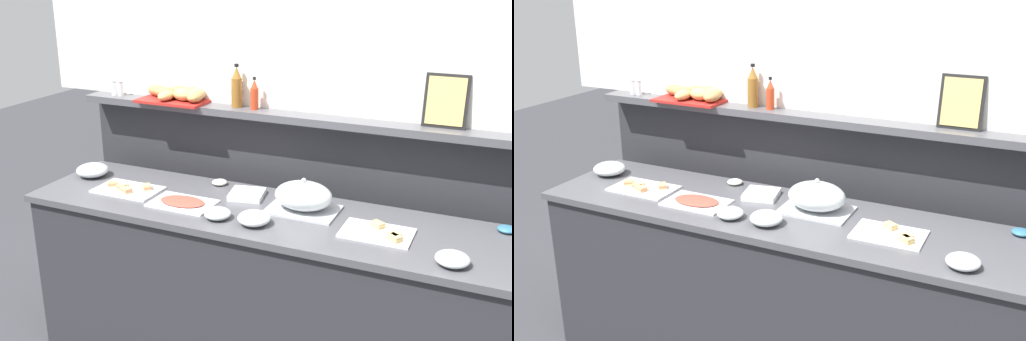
# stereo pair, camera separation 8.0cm
# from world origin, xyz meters

# --- Properties ---
(ground_plane) EXTENTS (12.00, 12.00, 0.00)m
(ground_plane) POSITION_xyz_m (0.00, 0.60, 0.00)
(ground_plane) COLOR #38383D
(buffet_counter) EXTENTS (2.53, 0.63, 0.92)m
(buffet_counter) POSITION_xyz_m (0.00, 0.00, 0.46)
(buffet_counter) COLOR #2D2D33
(buffet_counter) RESTS_ON ground_plane
(back_ledge_unit) EXTENTS (2.71, 0.22, 1.31)m
(back_ledge_unit) POSITION_xyz_m (0.00, 0.49, 0.69)
(back_ledge_unit) COLOR #2D2D33
(back_ledge_unit) RESTS_ON ground_plane
(sandwich_platter_rear) EXTENTS (0.31, 0.22, 0.04)m
(sandwich_platter_rear) POSITION_xyz_m (0.53, -0.03, 0.92)
(sandwich_platter_rear) COLOR white
(sandwich_platter_rear) RESTS_ON buffet_counter
(sandwich_platter_front) EXTENTS (0.34, 0.22, 0.04)m
(sandwich_platter_front) POSITION_xyz_m (-0.81, -0.04, 0.93)
(sandwich_platter_front) COLOR silver
(sandwich_platter_front) RESTS_ON buffet_counter
(cold_cuts_platter) EXTENTS (0.32, 0.21, 0.02)m
(cold_cuts_platter) POSITION_xyz_m (-0.45, -0.08, 0.93)
(cold_cuts_platter) COLOR silver
(cold_cuts_platter) RESTS_ON buffet_counter
(serving_cloche) EXTENTS (0.34, 0.24, 0.17)m
(serving_cloche) POSITION_xyz_m (0.13, 0.08, 0.99)
(serving_cloche) COLOR #B7BABF
(serving_cloche) RESTS_ON buffet_counter
(glass_bowl_large) EXTENTS (0.14, 0.14, 0.06)m
(glass_bowl_large) POSITION_xyz_m (0.86, -0.19, 0.94)
(glass_bowl_large) COLOR silver
(glass_bowl_large) RESTS_ON buffet_counter
(glass_bowl_medium) EXTENTS (0.18, 0.18, 0.07)m
(glass_bowl_medium) POSITION_xyz_m (-1.13, 0.07, 0.95)
(glass_bowl_medium) COLOR silver
(glass_bowl_medium) RESTS_ON buffet_counter
(glass_bowl_small) EXTENTS (0.13, 0.13, 0.05)m
(glass_bowl_small) POSITION_xyz_m (-0.21, -0.17, 0.94)
(glass_bowl_small) COLOR silver
(glass_bowl_small) RESTS_ON buffet_counter
(glass_bowl_extra) EXTENTS (0.15, 0.15, 0.06)m
(glass_bowl_extra) POSITION_xyz_m (-0.03, -0.16, 0.94)
(glass_bowl_extra) COLOR silver
(glass_bowl_extra) RESTS_ON buffet_counter
(condiment_bowl_red) EXTENTS (0.08, 0.08, 0.03)m
(condiment_bowl_red) POSITION_xyz_m (-0.41, 0.24, 0.93)
(condiment_bowl_red) COLOR silver
(condiment_bowl_red) RESTS_ON buffet_counter
(condiment_bowl_teal) EXTENTS (0.08, 0.08, 0.03)m
(condiment_bowl_teal) POSITION_xyz_m (1.04, 0.23, 0.93)
(condiment_bowl_teal) COLOR teal
(condiment_bowl_teal) RESTS_ON buffet_counter
(napkin_stack) EXTENTS (0.20, 0.20, 0.03)m
(napkin_stack) POSITION_xyz_m (-0.20, 0.14, 0.93)
(napkin_stack) COLOR white
(napkin_stack) RESTS_ON buffet_counter
(vinegar_bottle_amber) EXTENTS (0.06, 0.06, 0.24)m
(vinegar_bottle_amber) POSITION_xyz_m (-0.39, 0.43, 1.41)
(vinegar_bottle_amber) COLOR #8E5B23
(vinegar_bottle_amber) RESTS_ON back_ledge_unit
(hot_sauce_bottle) EXTENTS (0.04, 0.04, 0.18)m
(hot_sauce_bottle) POSITION_xyz_m (-0.28, 0.42, 1.39)
(hot_sauce_bottle) COLOR red
(hot_sauce_bottle) RESTS_ON back_ledge_unit
(salt_shaker) EXTENTS (0.03, 0.03, 0.09)m
(salt_shaker) POSITION_xyz_m (-1.20, 0.42, 1.35)
(salt_shaker) COLOR white
(salt_shaker) RESTS_ON back_ledge_unit
(pepper_shaker) EXTENTS (0.03, 0.03, 0.09)m
(pepper_shaker) POSITION_xyz_m (-1.15, 0.42, 1.35)
(pepper_shaker) COLOR white
(pepper_shaker) RESTS_ON back_ledge_unit
(bread_basket) EXTENTS (0.42, 0.28, 0.08)m
(bread_basket) POSITION_xyz_m (-0.75, 0.43, 1.35)
(bread_basket) COLOR #B2231E
(bread_basket) RESTS_ON back_ledge_unit
(framed_picture) EXTENTS (0.21, 0.05, 0.26)m
(framed_picture) POSITION_xyz_m (0.70, 0.45, 1.44)
(framed_picture) COLOR black
(framed_picture) RESTS_ON back_ledge_unit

